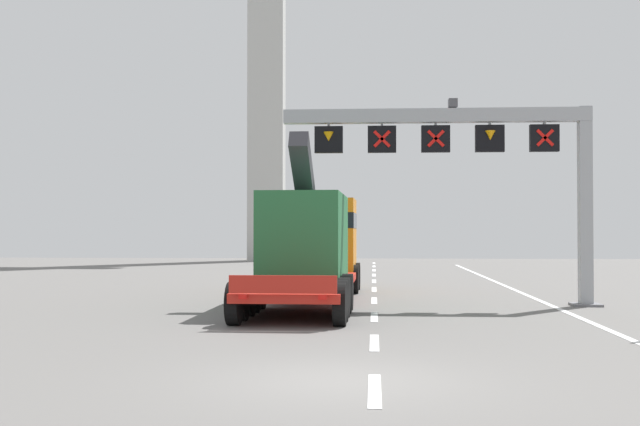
# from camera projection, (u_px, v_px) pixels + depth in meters

# --- Properties ---
(ground) EXTENTS (112.00, 112.00, 0.00)m
(ground) POSITION_uv_depth(u_px,v_px,m) (341.00, 380.00, 13.14)
(ground) COLOR slate
(lane_markings) EXTENTS (0.20, 54.59, 0.01)m
(lane_markings) POSITION_uv_depth(u_px,v_px,m) (374.00, 289.00, 33.06)
(lane_markings) COLOR silver
(lane_markings) RESTS_ON ground
(edge_line_right) EXTENTS (0.20, 63.00, 0.01)m
(edge_line_right) POSITION_uv_depth(u_px,v_px,m) (561.00, 310.00, 24.71)
(edge_line_right) COLOR silver
(edge_line_right) RESTS_ON ground
(overhead_lane_gantry) EXTENTS (10.15, 0.90, 6.68)m
(overhead_lane_gantry) POSITION_uv_depth(u_px,v_px,m) (475.00, 147.00, 26.28)
(overhead_lane_gantry) COLOR #9EA0A5
(overhead_lane_gantry) RESTS_ON ground
(heavy_haul_truck_red) EXTENTS (3.18, 14.10, 5.30)m
(heavy_haul_truck_red) POSITION_uv_depth(u_px,v_px,m) (313.00, 243.00, 28.00)
(heavy_haul_truck_red) COLOR red
(heavy_haul_truck_red) RESTS_ON ground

